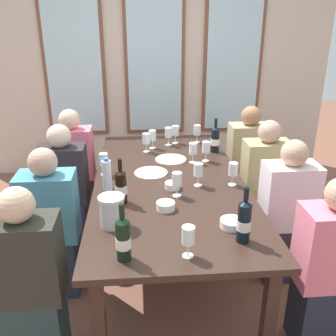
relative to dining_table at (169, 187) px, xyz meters
name	(u,v)px	position (x,y,z in m)	size (l,w,h in m)	color
ground_plane	(169,261)	(0.00, 0.00, -0.68)	(12.00, 12.00, 0.00)	brown
back_wall_with_windows	(154,56)	(0.00, 2.07, 0.77)	(4.31, 0.10, 2.90)	beige
dining_table	(169,187)	(0.00, 0.00, 0.00)	(1.11, 2.26, 0.74)	#32211A
white_plate_0	(171,159)	(0.05, 0.42, 0.07)	(0.27, 0.27, 0.01)	white
white_plate_1	(151,173)	(-0.13, 0.14, 0.07)	(0.26, 0.26, 0.01)	white
metal_pitcher	(112,211)	(-0.39, -0.64, 0.16)	(0.16, 0.16, 0.19)	silver
wine_bottle_0	(123,239)	(-0.32, -0.97, 0.18)	(0.08, 0.08, 0.31)	black
wine_bottle_1	(215,139)	(0.47, 0.60, 0.18)	(0.08, 0.08, 0.31)	black
wine_bottle_2	(121,186)	(-0.35, -0.34, 0.18)	(0.08, 0.08, 0.31)	black
wine_bottle_3	(244,221)	(0.33, -0.86, 0.19)	(0.08, 0.08, 0.32)	black
tasting_bowl_0	(232,223)	(0.31, -0.71, 0.09)	(0.14, 0.14, 0.05)	white
tasting_bowl_1	(166,206)	(-0.06, -0.46, 0.09)	(0.12, 0.12, 0.05)	white
tasting_bowl_2	(173,186)	(0.01, -0.16, 0.09)	(0.11, 0.11, 0.05)	white
water_bottle	(107,175)	(-0.45, -0.14, 0.18)	(0.06, 0.06, 0.24)	white
wine_glass_0	(198,170)	(0.20, -0.12, 0.19)	(0.07, 0.07, 0.17)	white
wine_glass_1	(152,136)	(-0.09, 0.74, 0.19)	(0.07, 0.07, 0.17)	white
wine_glass_2	(206,148)	(0.34, 0.37, 0.19)	(0.07, 0.07, 0.17)	white
wine_glass_3	(233,170)	(0.45, -0.13, 0.18)	(0.07, 0.07, 0.17)	white
wine_glass_4	(193,150)	(0.23, 0.34, 0.18)	(0.07, 0.07, 0.17)	white
wine_glass_5	(146,139)	(-0.15, 0.65, 0.19)	(0.07, 0.07, 0.17)	white
wine_glass_6	(168,133)	(0.06, 0.82, 0.18)	(0.07, 0.07, 0.17)	white
wine_glass_7	(175,131)	(0.13, 0.87, 0.19)	(0.07, 0.07, 0.17)	white
wine_glass_8	(104,160)	(-0.50, 0.14, 0.19)	(0.07, 0.07, 0.17)	white
wine_glass_9	(197,131)	(0.35, 0.88, 0.18)	(0.07, 0.07, 0.17)	white
wine_glass_10	(177,180)	(0.03, -0.28, 0.18)	(0.07, 0.07, 0.17)	white
wine_glass_11	(188,236)	(0.01, -0.98, 0.19)	(0.07, 0.07, 0.17)	white
seated_person_0	(65,192)	(-0.85, 0.29, -0.15)	(0.38, 0.24, 1.11)	#342141
seated_person_1	(264,186)	(0.85, 0.27, -0.15)	(0.38, 0.24, 1.11)	#292A37
seated_person_2	(29,284)	(-0.85, -0.87, -0.15)	(0.38, 0.24, 1.11)	#25383C
seated_person_3	(328,271)	(0.85, -0.89, -0.15)	(0.38, 0.24, 1.11)	#212433
seated_person_4	(51,228)	(-0.85, -0.27, -0.15)	(0.38, 0.24, 1.11)	#252E42
seated_person_5	(286,216)	(0.85, -0.24, -0.15)	(0.38, 0.24, 1.11)	#2B2434
seated_person_6	(74,169)	(-0.85, 0.80, -0.15)	(0.38, 0.24, 1.11)	#322F2D
seated_person_7	(247,164)	(0.85, 0.80, -0.15)	(0.38, 0.24, 1.11)	#253936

